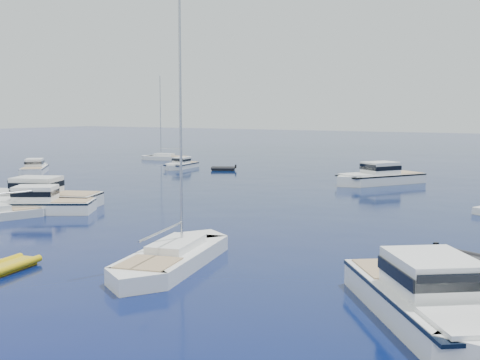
{
  "coord_description": "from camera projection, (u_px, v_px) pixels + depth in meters",
  "views": [
    {
      "loc": [
        25.65,
        -16.78,
        7.74
      ],
      "look_at": [
        -0.47,
        24.46,
        2.2
      ],
      "focal_mm": 46.04,
      "sensor_mm": 36.0,
      "label": 1
    }
  ],
  "objects": [
    {
      "name": "tender_yellow",
      "position": [
        10.0,
        270.0,
        29.96
      ],
      "size": [
        2.46,
        3.53,
        0.95
      ],
      "primitive_type": null,
      "rotation": [
        0.0,
        0.0,
        0.22
      ],
      "color": "gold",
      "rests_on": "ground"
    },
    {
      "name": "sailboat_far_l",
      "position": [
        166.0,
        160.0,
        96.41
      ],
      "size": [
        9.52,
        4.29,
        13.56
      ],
      "primitive_type": null,
      "rotation": [
        0.0,
        0.0,
        1.78
      ],
      "color": "silver",
      "rests_on": "ground"
    },
    {
      "name": "motor_cruiser_left",
      "position": [
        34.0,
        213.0,
        46.78
      ],
      "size": [
        10.01,
        8.01,
        2.62
      ],
      "primitive_type": null,
      "rotation": [
        0.0,
        0.0,
        2.15
      ],
      "color": "white",
      "rests_on": "ground"
    },
    {
      "name": "tender_grey_far",
      "position": [
        223.0,
        170.0,
        79.73
      ],
      "size": [
        3.73,
        3.17,
        0.95
      ],
      "primitive_type": null,
      "rotation": [
        0.0,
        0.0,
        2.08
      ],
      "color": "black",
      "rests_on": "ground"
    },
    {
      "name": "motor_cruiser_right",
      "position": [
        433.0,
        323.0,
        22.47
      ],
      "size": [
        10.33,
        11.64,
        3.14
      ],
      "primitive_type": null,
      "rotation": [
        0.0,
        0.0,
        3.82
      ],
      "color": "white",
      "rests_on": "ground"
    },
    {
      "name": "sailboat_mid_r",
      "position": [
        173.0,
        265.0,
        30.87
      ],
      "size": [
        6.12,
        12.24,
        17.42
      ],
      "primitive_type": null,
      "rotation": [
        0.0,
        0.0,
        0.27
      ],
      "color": "white",
      "rests_on": "ground"
    },
    {
      "name": "motor_cruiser_centre",
      "position": [
        35.0,
        206.0,
        49.96
      ],
      "size": [
        12.08,
        7.88,
        3.05
      ],
      "primitive_type": null,
      "rotation": [
        0.0,
        0.0,
        1.98
      ],
      "color": "silver",
      "rests_on": "ground"
    },
    {
      "name": "motor_cruiser_far_l",
      "position": [
        35.0,
        173.0,
        76.51
      ],
      "size": [
        7.84,
        8.17,
        2.28
      ],
      "primitive_type": null,
      "rotation": [
        0.0,
        0.0,
        0.75
      ],
      "color": "white",
      "rests_on": "ground"
    },
    {
      "name": "motor_cruiser_horizon",
      "position": [
        181.0,
        168.0,
        82.33
      ],
      "size": [
        3.54,
        7.64,
        1.93
      ],
      "primitive_type": null,
      "rotation": [
        0.0,
        0.0,
        3.32
      ],
      "color": "silver",
      "rests_on": "ground"
    },
    {
      "name": "tender_grey_near",
      "position": [
        465.0,
        263.0,
        31.35
      ],
      "size": [
        4.01,
        3.1,
        0.95
      ],
      "primitive_type": null,
      "rotation": [
        0.0,
        0.0,
        4.35
      ],
      "color": "black",
      "rests_on": "ground"
    },
    {
      "name": "motor_cruiser_distant",
      "position": [
        378.0,
        184.0,
        64.96
      ],
      "size": [
        8.59,
        11.57,
        2.97
      ],
      "primitive_type": null,
      "rotation": [
        0.0,
        0.0,
        2.63
      ],
      "color": "white",
      "rests_on": "ground"
    }
  ]
}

